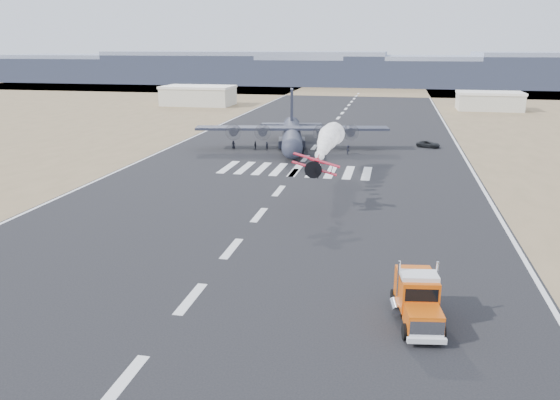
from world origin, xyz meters
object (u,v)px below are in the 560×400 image
(hangar_right, at_px, (489,101))
(crew_e, at_px, (233,144))
(hangar_left, at_px, (198,95))
(aerobatic_biplane, at_px, (315,165))
(crew_h, at_px, (298,147))
(crew_a, at_px, (326,148))
(crew_f, at_px, (289,146))
(transport_aircraft, at_px, (292,134))
(support_vehicle, at_px, (428,144))
(semi_truck, at_px, (417,298))
(crew_b, at_px, (303,152))
(crew_g, at_px, (267,146))
(crew_d, at_px, (255,145))
(crew_c, at_px, (348,150))

(hangar_right, height_order, crew_e, hangar_right)
(hangar_left, bearing_deg, crew_e, -65.23)
(aerobatic_biplane, relative_size, crew_h, 3.80)
(hangar_left, xyz_separation_m, crew_a, (54.98, -78.15, -2.52))
(crew_e, bearing_deg, crew_f, -19.54)
(crew_f, xyz_separation_m, crew_h, (1.73, 0.08, -0.09))
(transport_aircraft, xyz_separation_m, crew_f, (0.04, -3.18, -2.03))
(support_vehicle, bearing_deg, semi_truck, -162.29)
(crew_b, distance_m, crew_g, 9.15)
(transport_aircraft, bearing_deg, crew_d, -168.10)
(transport_aircraft, relative_size, crew_b, 21.95)
(semi_truck, bearing_deg, crew_b, 98.56)
(crew_d, bearing_deg, crew_c, 47.67)
(crew_c, xyz_separation_m, crew_h, (-10.26, 1.47, -0.10))
(aerobatic_biplane, bearing_deg, hangar_right, 70.76)
(crew_b, bearing_deg, crew_c, -175.59)
(hangar_left, bearing_deg, transport_aircraft, -57.51)
(aerobatic_biplane, bearing_deg, crew_d, 113.01)
(support_vehicle, bearing_deg, crew_g, 128.83)
(aerobatic_biplane, xyz_separation_m, crew_c, (1.01, 38.33, -5.07))
(crew_a, bearing_deg, crew_g, 177.05)
(crew_a, distance_m, crew_f, 7.48)
(crew_f, bearing_deg, crew_b, -129.92)
(transport_aircraft, xyz_separation_m, crew_c, (12.03, -4.56, -2.02))
(semi_truck, bearing_deg, crew_f, 100.11)
(aerobatic_biplane, bearing_deg, crew_f, 104.10)
(crew_a, bearing_deg, crew_d, 172.88)
(support_vehicle, xyz_separation_m, crew_b, (-24.13, -14.57, 0.22))
(hangar_right, relative_size, crew_g, 11.73)
(semi_truck, height_order, crew_g, semi_truck)
(aerobatic_biplane, relative_size, transport_aircraft, 0.15)
(crew_a, bearing_deg, semi_truck, -81.48)
(support_vehicle, height_order, crew_g, crew_g)
(crew_g, bearing_deg, crew_d, 111.71)
(crew_d, xyz_separation_m, crew_h, (8.83, -0.13, -0.01))
(support_vehicle, xyz_separation_m, crew_e, (-39.52, -9.16, 0.12))
(crew_e, distance_m, crew_g, 7.44)
(transport_aircraft, xyz_separation_m, crew_e, (-11.73, -2.93, -2.11))
(transport_aircraft, bearing_deg, crew_f, -100.09)
(hangar_left, height_order, crew_b, hangar_left)
(semi_truck, height_order, crew_b, semi_truck)
(crew_c, bearing_deg, crew_g, 47.51)
(hangar_right, distance_m, crew_e, 103.35)
(crew_g, bearing_deg, crew_c, -50.32)
(semi_truck, relative_size, crew_f, 5.21)
(crew_d, bearing_deg, hangar_left, 169.99)
(crew_e, bearing_deg, crew_d, -18.75)
(crew_c, relative_size, crew_h, 1.12)
(crew_c, bearing_deg, crew_e, 45.71)
(semi_truck, bearing_deg, aerobatic_biplane, 104.77)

